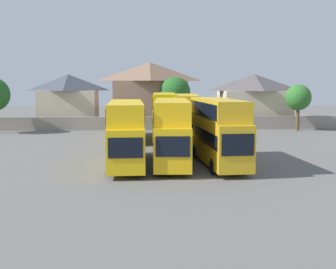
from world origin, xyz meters
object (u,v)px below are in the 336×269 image
object	(u,v)px
bus_2	(172,128)
bus_6	(186,114)
bus_3	(218,128)
bus_5	(164,114)
house_terrace_centre	(150,93)
house_terrace_right	(254,99)
bus_4	(129,122)
tree_left_of_lot	(298,98)
bus_1	(126,130)
house_terrace_left	(69,100)
tree_behind_wall	(175,93)

from	to	relation	value
bus_2	bus_6	xyz separation A→B (m)	(2.70, 14.96, -0.01)
bus_3	bus_5	size ratio (longest dim) A/B	1.05
bus_6	house_terrace_centre	distance (m)	17.74
bus_5	house_terrace_right	distance (m)	21.03
bus_4	house_terrace_centre	bearing A→B (deg)	166.80
bus_3	bus_5	distance (m)	15.81
bus_2	tree_left_of_lot	xyz separation A→B (m)	(18.47, 23.25, 1.53)
tree_left_of_lot	bus_4	bearing A→B (deg)	-160.47
bus_1	bus_2	xyz separation A→B (m)	(3.51, -0.00, 0.07)
bus_2	house_terrace_left	xyz separation A→B (m)	(-12.88, 31.42, 1.03)
bus_6	tree_left_of_lot	bearing A→B (deg)	121.49
bus_4	house_terrace_centre	xyz separation A→B (m)	(2.71, 16.81, 2.79)
bus_2	bus_5	xyz separation A→B (m)	(0.24, 15.07, 0.07)
house_terrace_left	tree_left_of_lot	size ratio (longest dim) A/B	1.40
bus_5	tree_left_of_lot	distance (m)	20.04
bus_4	house_terrace_right	size ratio (longest dim) A/B	1.16
house_terrace_right	tree_left_of_lot	world-z (taller)	house_terrace_right
bus_5	bus_6	distance (m)	2.46
bus_1	bus_5	size ratio (longest dim) A/B	1.09
bus_3	tree_behind_wall	xyz separation A→B (m)	(-1.07, 28.15, 2.10)
bus_1	house_terrace_centre	size ratio (longest dim) A/B	1.00
bus_1	tree_left_of_lot	distance (m)	32.03
bus_1	bus_2	size ratio (longest dim) A/B	1.03
bus_2	house_terrace_centre	size ratio (longest dim) A/B	0.97
bus_4	bus_5	bearing A→B (deg)	81.23
bus_1	bus_6	world-z (taller)	bus_6
bus_1	bus_4	world-z (taller)	bus_1
bus_3	bus_4	xyz separation A→B (m)	(-7.23, 15.79, -0.87)
bus_6	house_terrace_left	distance (m)	22.69
bus_2	tree_left_of_lot	bearing A→B (deg)	144.87
bus_3	bus_4	size ratio (longest dim) A/B	0.90
bus_3	tree_behind_wall	world-z (taller)	tree_behind_wall
house_terrace_centre	tree_left_of_lot	distance (m)	21.42
bus_1	tree_behind_wall	bearing A→B (deg)	166.44
bus_3	bus_6	size ratio (longest dim) A/B	0.94
bus_3	tree_left_of_lot	bearing A→B (deg)	144.20
house_terrace_centre	tree_left_of_lot	bearing A→B (deg)	-24.71
house_terrace_right	tree_behind_wall	distance (m)	12.35
bus_2	house_terrace_right	bearing A→B (deg)	158.02
house_terrace_right	bus_1	bearing A→B (deg)	-120.45
bus_2	tree_left_of_lot	size ratio (longest dim) A/B	1.78
bus_6	bus_1	bearing A→B (deg)	-18.79
bus_1	bus_6	bearing A→B (deg)	156.03
bus_2	bus_5	distance (m)	15.07
bus_2	bus_1	bearing A→B (deg)	-86.70
bus_5	bus_6	size ratio (longest dim) A/B	0.89
bus_3	house_terrace_left	size ratio (longest dim) A/B	1.26
bus_2	bus_4	size ratio (longest dim) A/B	0.91
bus_5	tree_left_of_lot	bearing A→B (deg)	116.93
bus_1	tree_left_of_lot	size ratio (longest dim) A/B	1.84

